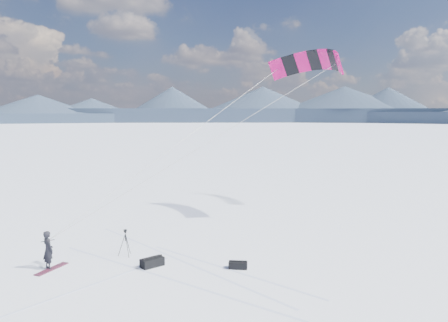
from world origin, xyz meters
TOP-DOWN VIEW (x-y plane):
  - ground at (0.00, 0.00)m, footprint 1800.00×1800.00m
  - horizon_hills at (-0.00, 0.00)m, footprint 704.00×704.42m
  - snow_tracks at (-1.98, 0.09)m, footprint 13.93×9.84m
  - snowkiter at (-2.59, 2.08)m, footprint 0.50×0.66m
  - snowboard at (-2.51, 1.96)m, footprint 1.54×1.16m
  - tripod at (0.69, 1.90)m, footprint 0.63×0.55m
  - gear_bag_a at (1.09, -0.06)m, footprint 1.01×0.55m
  - gear_bag_b at (3.94, -2.29)m, footprint 0.83×0.78m
  - power_kite at (13.21, 3.12)m, footprint 16.96×5.60m

SIDE VIEW (x-z plane):
  - ground at x=0.00m, z-range 0.00..0.00m
  - snowkiter at x=-2.59m, z-range -0.81..0.81m
  - snow_tracks at x=-1.98m, z-range 0.00..0.01m
  - snowboard at x=-2.51m, z-range 0.00..0.04m
  - gear_bag_b at x=3.94m, z-range -0.02..0.33m
  - gear_bag_a at x=1.09m, z-range -0.02..0.41m
  - tripod at x=0.69m, z-range 0.18..1.39m
  - horizon_hills at x=0.00m, z-range -0.58..10.28m
  - power_kite at x=13.21m, z-range 4.89..14.01m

